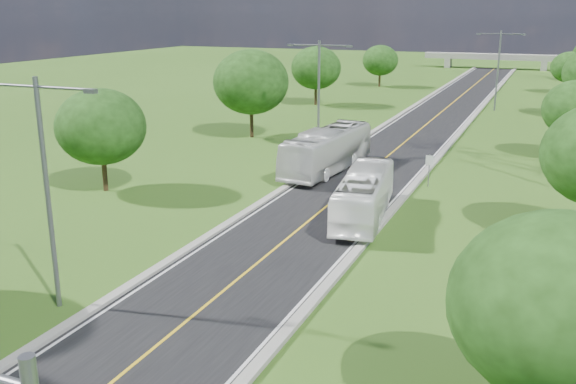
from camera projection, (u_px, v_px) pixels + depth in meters
name	position (u px, v px, depth m)	size (l,w,h in m)	color
ground	(419.00, 131.00, 68.56)	(260.00, 260.00, 0.00)	#345A19
road	(430.00, 122.00, 73.88)	(8.00, 150.00, 0.06)	black
curb_left	(393.00, 119.00, 75.43)	(0.50, 150.00, 0.22)	gray
curb_right	(467.00, 124.00, 72.27)	(0.50, 150.00, 0.22)	gray
speed_limit_sign	(429.00, 166.00, 46.67)	(0.55, 0.09, 2.40)	slate
overpass	(495.00, 58.00, 138.82)	(30.00, 3.00, 3.20)	gray
streetlight_near_left	(45.00, 175.00, 26.61)	(5.90, 0.25, 10.00)	slate
streetlight_mid_left	(319.00, 88.00, 55.86)	(5.90, 0.25, 10.00)	slate
streetlight_far_right	(498.00, 64.00, 80.65)	(5.90, 0.25, 10.00)	slate
tree_lb	(101.00, 127.00, 44.87)	(6.30, 6.30, 7.33)	black
tree_lc	(251.00, 82.00, 63.74)	(7.56, 7.56, 8.79)	black
tree_ld	(316.00, 68.00, 85.93)	(6.72, 6.72, 7.82)	black
tree_le	(380.00, 60.00, 106.45)	(5.88, 5.88, 6.84)	black
tree_ra	(561.00, 307.00, 17.75)	(6.30, 6.30, 7.33)	black
tree_re	(569.00, 67.00, 97.52)	(5.46, 5.46, 6.35)	black
bus_outbound	(364.00, 195.00, 39.50)	(2.50, 10.68, 2.97)	white
bus_inbound	(327.00, 150.00, 51.08)	(2.87, 12.27, 3.42)	silver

